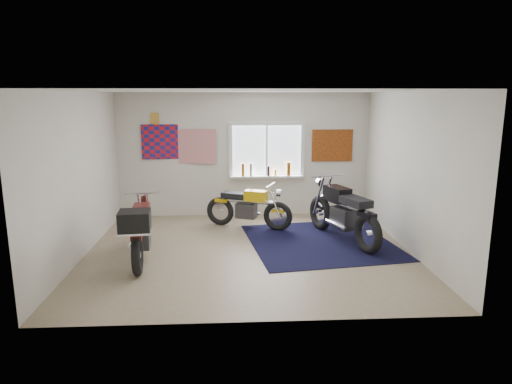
{
  "coord_description": "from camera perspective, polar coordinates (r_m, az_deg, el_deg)",
  "views": [
    {
      "loc": [
        -0.28,
        -7.46,
        2.62
      ],
      "look_at": [
        0.15,
        0.4,
        0.96
      ],
      "focal_mm": 32.0,
      "sensor_mm": 36.0,
      "label": 1
    }
  ],
  "objects": [
    {
      "name": "window_assembly",
      "position": [
        10.03,
        1.34,
        4.75
      ],
      "size": [
        1.66,
        0.17,
        1.26
      ],
      "color": "white",
      "rests_on": "room_shell"
    },
    {
      "name": "ground",
      "position": [
        7.91,
        -0.95,
        -7.44
      ],
      "size": [
        5.5,
        5.5,
        0.0
      ],
      "primitive_type": "plane",
      "color": "#9E896B",
      "rests_on": "ground"
    },
    {
      "name": "oil_bottles",
      "position": [
        10.02,
        1.41,
        2.78
      ],
      "size": [
        1.08,
        0.09,
        0.3
      ],
      "color": "brown",
      "rests_on": "window_assembly"
    },
    {
      "name": "navy_rug",
      "position": [
        8.48,
        8.0,
        -6.18
      ],
      "size": [
        2.84,
        2.92,
        0.01
      ],
      "primitive_type": "cube",
      "rotation": [
        0.0,
        0.0,
        0.14
      ],
      "color": "black",
      "rests_on": "ground"
    },
    {
      "name": "triumph_poster",
      "position": [
        10.24,
        9.5,
        5.75
      ],
      "size": [
        0.9,
        0.03,
        0.7
      ],
      "primitive_type": "cube",
      "color": "#A54C14",
      "rests_on": "room_shell"
    },
    {
      "name": "maroon_tourer",
      "position": [
        7.47,
        -14.3,
        -4.72
      ],
      "size": [
        0.67,
        2.01,
        1.02
      ],
      "rotation": [
        0.0,
        0.0,
        1.67
      ],
      "color": "black",
      "rests_on": "ground"
    },
    {
      "name": "black_chrome_bike",
      "position": [
        8.5,
        10.79,
        -2.71
      ],
      "size": [
        0.98,
        2.16,
        1.15
      ],
      "rotation": [
        0.0,
        0.0,
        1.92
      ],
      "color": "black",
      "rests_on": "navy_rug"
    },
    {
      "name": "yellow_triumph",
      "position": [
        9.19,
        -1.0,
        -2.03
      ],
      "size": [
        1.74,
        0.83,
        0.92
      ],
      "rotation": [
        0.0,
        0.0,
        -0.38
      ],
      "color": "black",
      "rests_on": "ground"
    },
    {
      "name": "room_shell",
      "position": [
        7.53,
        -0.99,
        4.42
      ],
      "size": [
        5.5,
        5.5,
        5.5
      ],
      "color": "white",
      "rests_on": "ground"
    },
    {
      "name": "flag_display",
      "position": [
        10.08,
        -12.55,
        8.96
      ],
      "size": [
        1.6,
        0.1,
        1.17
      ],
      "color": "red",
      "rests_on": "room_shell"
    }
  ]
}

